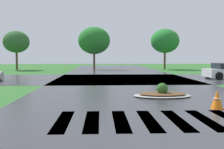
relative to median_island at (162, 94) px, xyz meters
name	(u,v)px	position (x,y,z in m)	size (l,w,h in m)	color
asphalt_roadway	(137,94)	(-1.08, 1.11, -0.14)	(11.70, 80.00, 0.01)	#35353A
asphalt_cross_road	(123,79)	(-1.08, 10.30, -0.14)	(90.00, 10.53, 0.01)	#35353A
crosswalk_stripes	(163,120)	(-1.08, -4.83, -0.14)	(6.75, 2.91, 0.01)	white
median_island	(162,94)	(0.00, 0.00, 0.00)	(2.85, 1.75, 0.68)	#9E9B93
traffic_cone	(217,100)	(1.40, -3.12, 0.22)	(0.47, 0.47, 0.73)	orange
background_treeline	(77,43)	(-6.44, 25.42, 3.66)	(46.15, 5.02, 6.06)	#4C3823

